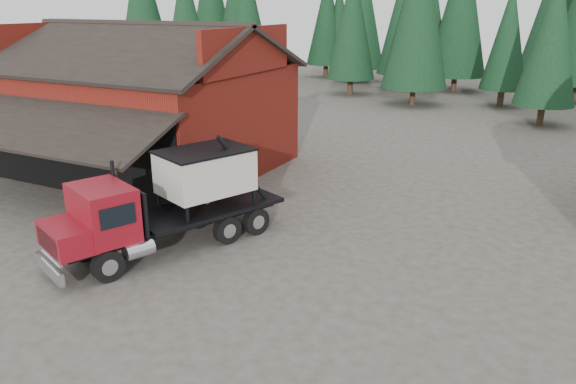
% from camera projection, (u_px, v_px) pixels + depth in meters
% --- Properties ---
extents(ground, '(120.00, 120.00, 0.00)m').
position_uv_depth(ground, '(218.00, 302.00, 15.81)').
color(ground, '#484239').
rests_on(ground, ground).
extents(red_barn, '(12.80, 13.63, 7.18)m').
position_uv_depth(red_barn, '(145.00, 114.00, 28.07)').
color(red_barn, maroon).
rests_on(red_barn, ground).
extents(conifer_backdrop, '(76.00, 16.00, 16.00)m').
position_uv_depth(conifer_backdrop, '(479.00, 95.00, 51.08)').
color(conifer_backdrop, black).
rests_on(conifer_backdrop, ground).
extents(near_pine_a, '(4.40, 4.40, 11.40)m').
position_uv_depth(near_pine_a, '(186.00, 22.00, 46.89)').
color(near_pine_a, '#382619').
rests_on(near_pine_a, ground).
extents(near_pine_b, '(3.96, 3.96, 10.40)m').
position_uv_depth(near_pine_b, '(552.00, 36.00, 36.48)').
color(near_pine_b, '#382619').
rests_on(near_pine_b, ground).
extents(near_pine_d, '(5.28, 5.28, 13.40)m').
position_uv_depth(near_pine_d, '(419.00, 10.00, 43.73)').
color(near_pine_d, '#382619').
rests_on(near_pine_d, ground).
extents(feed_truck, '(5.12, 8.47, 3.73)m').
position_uv_depth(feed_truck, '(170.00, 199.00, 18.79)').
color(feed_truck, black).
rests_on(feed_truck, ground).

